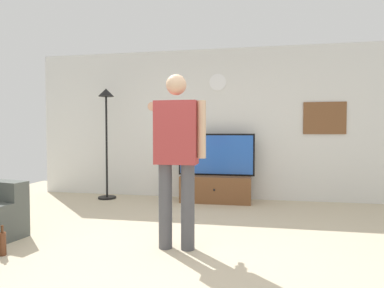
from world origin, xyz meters
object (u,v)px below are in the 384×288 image
at_px(person_standing_nearer_lamp, 177,150).
at_px(beverage_bottle, 3,243).
at_px(framed_picture, 324,118).
at_px(floor_lamp, 106,120).
at_px(tv_stand, 216,189).
at_px(television, 216,154).
at_px(wall_clock, 218,82).

relative_size(person_standing_nearer_lamp, beverage_bottle, 6.05).
bearing_deg(framed_picture, floor_lamp, -174.27).
distance_m(floor_lamp, beverage_bottle, 2.99).
xyz_separation_m(tv_stand, television, (-0.00, 0.05, 0.59)).
height_order(framed_picture, person_standing_nearer_lamp, person_standing_nearer_lamp).
xyz_separation_m(floor_lamp, beverage_bottle, (0.17, -2.68, -1.30)).
relative_size(framed_picture, person_standing_nearer_lamp, 0.39).
bearing_deg(floor_lamp, framed_picture, 5.73).
bearing_deg(floor_lamp, person_standing_nearer_lamp, -50.56).
distance_m(tv_stand, floor_lamp, 2.30).
relative_size(wall_clock, beverage_bottle, 1.01).
bearing_deg(person_standing_nearer_lamp, tv_stand, 85.74).
xyz_separation_m(television, floor_lamp, (-1.97, -0.13, 0.60)).
xyz_separation_m(tv_stand, wall_clock, (-0.00, 0.29, 1.87)).
relative_size(floor_lamp, person_standing_nearer_lamp, 1.11).
height_order(television, wall_clock, wall_clock).
height_order(television, beverage_bottle, television).
relative_size(tv_stand, floor_lamp, 0.60).
bearing_deg(television, floor_lamp, -176.17).
bearing_deg(wall_clock, floor_lamp, -169.20).
xyz_separation_m(tv_stand, beverage_bottle, (-1.80, -2.77, -0.11)).
height_order(floor_lamp, beverage_bottle, floor_lamp).
height_order(wall_clock, floor_lamp, wall_clock).
bearing_deg(person_standing_nearer_lamp, floor_lamp, 129.44).
distance_m(tv_stand, person_standing_nearer_lamp, 2.42).
bearing_deg(beverage_bottle, tv_stand, 56.95).
xyz_separation_m(wall_clock, person_standing_nearer_lamp, (-0.17, -2.56, -1.08)).
bearing_deg(wall_clock, framed_picture, 0.16).
distance_m(television, floor_lamp, 2.06).
bearing_deg(beverage_bottle, wall_clock, 59.50).
height_order(framed_picture, floor_lamp, floor_lamp).
bearing_deg(floor_lamp, television, 3.83).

